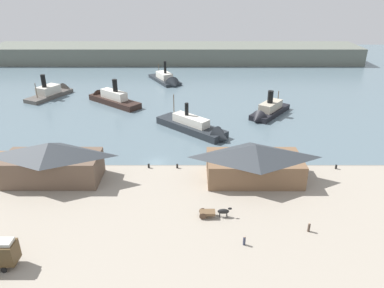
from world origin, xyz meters
TOP-DOWN VIEW (x-y plane):
  - ground_plane at (0.00, 0.00)m, footprint 320.00×320.00m
  - quay_promenade at (0.00, -22.00)m, footprint 110.00×36.00m
  - seawall_edge at (0.00, -3.60)m, footprint 110.00×0.80m
  - ferry_shed_central_terminal at (-19.72, -10.03)m, footprint 19.12×8.77m
  - ferry_shed_customs_shed at (20.59, -9.45)m, footprint 19.17×10.16m
  - horse_cart at (11.76, -22.45)m, footprint 5.57×1.63m
  - pedestrian_walking_west at (16.11, -29.67)m, footprint 0.40×0.40m
  - pedestrian_near_east_shed at (26.97, -26.42)m, footprint 0.41×0.41m
  - mooring_post_east at (-1.23, -4.80)m, footprint 0.44×0.44m
  - mooring_post_center_east at (4.92, -4.88)m, footprint 0.44×0.44m
  - mooring_post_west at (39.03, -5.23)m, footprint 0.44×0.44m
  - ferry_mid_harbor at (-41.20, 51.78)m, footprint 13.46×19.54m
  - ferry_near_quay at (30.93, 30.38)m, footprint 15.39×18.08m
  - ferry_moored_east at (-19.51, 43.60)m, footprint 20.76×18.35m
  - ferry_departing_north at (9.74, 17.34)m, footprint 21.24×20.37m
  - ferry_moored_west at (-1.70, 68.64)m, footprint 14.87×20.77m
  - far_headland at (0.00, 110.00)m, footprint 180.00×24.00m

SIDE VIEW (x-z plane):
  - ground_plane at x=0.00m, z-range 0.00..0.00m
  - seawall_edge at x=0.00m, z-range 0.00..1.00m
  - quay_promenade at x=0.00m, z-range 0.00..1.20m
  - ferry_moored_west at x=-1.70m, z-range -4.28..6.47m
  - ferry_departing_north at x=9.74m, z-range -3.91..6.68m
  - ferry_mid_harbor at x=-41.20m, z-range -3.82..6.66m
  - ferry_near_quay at x=30.93m, z-range -3.25..6.19m
  - ferry_moored_east at x=-19.51m, z-range -3.40..6.59m
  - mooring_post_east at x=-1.23m, z-range 1.20..2.10m
  - mooring_post_center_east at x=4.92m, z-range 1.20..2.10m
  - mooring_post_west at x=39.03m, z-range 1.20..2.10m
  - pedestrian_walking_west at x=16.11m, z-range 1.13..2.73m
  - pedestrian_near_east_shed at x=26.97m, z-range 1.13..2.80m
  - horse_cart at x=11.76m, z-range 1.19..3.06m
  - far_headland at x=0.00m, z-range 0.00..8.00m
  - ferry_shed_customs_shed at x=20.59m, z-range 1.26..8.83m
  - ferry_shed_central_terminal at x=-19.72m, z-range 1.26..9.57m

